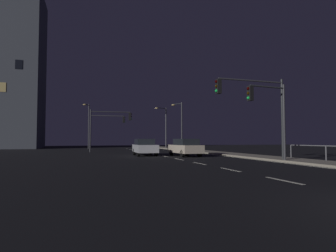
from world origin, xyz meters
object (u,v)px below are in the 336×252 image
object	(u,v)px
street_lamp_across_street	(180,121)
car_oncoming	(145,147)
traffic_light_far_left	(106,124)
traffic_light_mid_right	(109,122)
traffic_light_mid_left	(254,100)
traffic_light_far_right	(268,106)
street_lamp_median	(164,123)
car	(185,147)
street_lamp_mid_block	(88,122)

from	to	relation	value
street_lamp_across_street	car_oncoming	bearing A→B (deg)	-123.19
traffic_light_far_left	traffic_light_mid_right	world-z (taller)	traffic_light_far_left
traffic_light_mid_left	street_lamp_across_street	distance (m)	21.36
traffic_light_far_right	street_lamp_median	xyz separation A→B (m)	(1.09, 29.73, 0.56)
car_oncoming	street_lamp_across_street	world-z (taller)	street_lamp_across_street
traffic_light_mid_right	street_lamp_median	size ratio (longest dim) A/B	0.77
traffic_light_mid_right	street_lamp_median	bearing A→B (deg)	46.71
car	car_oncoming	distance (m)	3.99
car_oncoming	street_lamp_median	world-z (taller)	street_lamp_median
street_lamp_mid_block	street_lamp_median	xyz separation A→B (m)	(12.12, -2.46, -0.12)
car_oncoming	street_lamp_across_street	xyz separation A→B (m)	(7.32, 11.19, 3.31)
street_lamp_across_street	street_lamp_mid_block	world-z (taller)	street_lamp_mid_block
car_oncoming	traffic_light_mid_right	world-z (taller)	traffic_light_mid_right
traffic_light_mid_right	street_lamp_across_street	xyz separation A→B (m)	(9.91, 2.49, 0.45)
traffic_light_mid_left	traffic_light_mid_right	bearing A→B (deg)	113.08
street_lamp_mid_block	street_lamp_median	world-z (taller)	street_lamp_mid_block
car	traffic_light_mid_left	size ratio (longest dim) A/B	0.80
car	street_lamp_across_street	size ratio (longest dim) A/B	0.68
car	car_oncoming	world-z (taller)	same
traffic_light_far_left	street_lamp_across_street	distance (m)	11.26
car_oncoming	street_lamp_mid_block	xyz separation A→B (m)	(-4.94, 21.54, 3.56)
traffic_light_far_left	street_lamp_median	distance (m)	9.80
car	traffic_light_mid_right	size ratio (longest dim) A/B	0.87
street_lamp_median	traffic_light_far_left	bearing A→B (deg)	-167.35
traffic_light_far_right	traffic_light_mid_right	world-z (taller)	traffic_light_far_right
car_oncoming	traffic_light_mid_right	xyz separation A→B (m)	(-2.59, 8.70, 2.86)
traffic_light_mid_left	traffic_light_far_right	bearing A→B (deg)	-40.02
street_lamp_median	car	bearing A→B (deg)	-100.43
car	traffic_light_mid_right	world-z (taller)	traffic_light_mid_right
street_lamp_mid_block	street_lamp_median	size ratio (longest dim) A/B	1.09
street_lamp_across_street	street_lamp_mid_block	bearing A→B (deg)	139.84
traffic_light_far_right	traffic_light_far_left	world-z (taller)	traffic_light_far_left
car_oncoming	traffic_light_mid_left	size ratio (longest dim) A/B	0.80
traffic_light_far_right	street_lamp_mid_block	xyz separation A→B (m)	(-11.04, 32.19, 0.69)
traffic_light_far_right	street_lamp_across_street	size ratio (longest dim) A/B	0.78
traffic_light_mid_right	traffic_light_far_left	bearing A→B (deg)	88.42
traffic_light_far_right	traffic_light_mid_left	world-z (taller)	traffic_light_mid_left
car	traffic_light_mid_left	world-z (taller)	traffic_light_mid_left
traffic_light_mid_right	street_lamp_mid_block	world-z (taller)	street_lamp_mid_block
car	street_lamp_across_street	bearing A→B (deg)	73.23
traffic_light_far_left	street_lamp_mid_block	distance (m)	5.31
traffic_light_mid_right	street_lamp_across_street	size ratio (longest dim) A/B	0.78
traffic_light_far_left	street_lamp_median	size ratio (longest dim) A/B	0.79
car_oncoming	street_lamp_across_street	distance (m)	13.78
car_oncoming	traffic_light_mid_left	xyz separation A→B (m)	(5.41, -10.08, 3.31)
traffic_light_far_right	traffic_light_mid_right	size ratio (longest dim) A/B	0.99
car_oncoming	street_lamp_mid_block	world-z (taller)	street_lamp_mid_block
traffic_light_mid_right	street_lamp_mid_block	bearing A→B (deg)	100.37
traffic_light_far_left	street_lamp_median	bearing A→B (deg)	12.65
car_oncoming	traffic_light_mid_left	bearing A→B (deg)	-61.75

